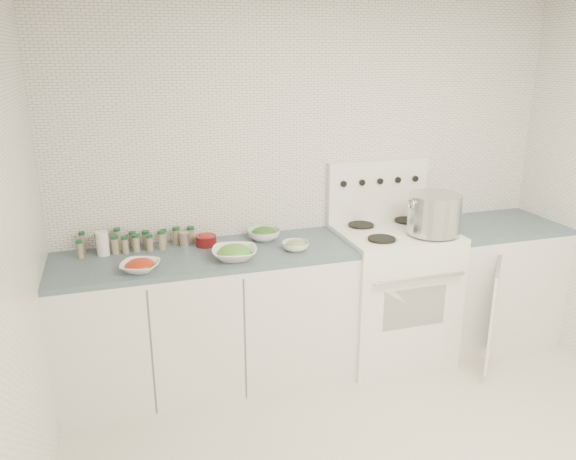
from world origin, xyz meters
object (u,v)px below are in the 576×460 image
Objects in this scene: stove at (391,289)px; stock_pot at (434,212)px; bowl_tomato at (140,266)px; bowl_snowpea at (235,253)px.

stock_pot is (0.19, -0.17, 0.59)m from stove.
stove is at bearing 5.69° from bowl_tomato.
bowl_snowpea is at bearing 3.31° from bowl_tomato.
stock_pot is 1.12× the size of bowl_snowpea.
stove is 1.76m from bowl_tomato.
bowl_tomato is 0.85× the size of bowl_snowpea.
bowl_snowpea is (0.56, 0.03, 0.01)m from bowl_tomato.
stock_pot is at bearing -1.43° from bowl_snowpea.
stock_pot is 1.32× the size of bowl_tomato.
stove is at bearing 138.77° from stock_pot.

